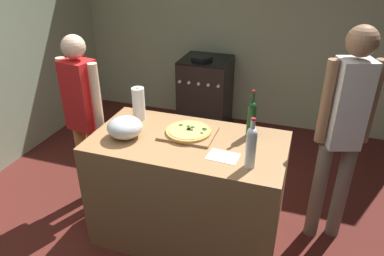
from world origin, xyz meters
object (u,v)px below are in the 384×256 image
at_px(person_in_stripes, 84,114).
at_px(person_in_red, 344,126).
at_px(pizza, 189,131).
at_px(mixing_bowl, 125,127).
at_px(paper_towel_roll, 139,104).
at_px(stove, 205,94).
at_px(wine_bottle_green, 251,117).
at_px(wine_bottle_clear, 251,146).

bearing_deg(person_in_stripes, person_in_red, 6.09).
xyz_separation_m(pizza, mixing_bowl, (-0.43, -0.19, 0.05)).
height_order(paper_towel_roll, person_in_stripes, person_in_stripes).
relative_size(pizza, paper_towel_roll, 1.26).
height_order(pizza, person_in_stripes, person_in_stripes).
height_order(paper_towel_roll, stove, paper_towel_roll).
height_order(pizza, wine_bottle_green, wine_bottle_green).
distance_m(mixing_bowl, wine_bottle_clear, 0.96).
distance_m(pizza, stove, 1.97).
distance_m(mixing_bowl, person_in_red, 1.59).
bearing_deg(person_in_stripes, stove, 73.19).
height_order(mixing_bowl, wine_bottle_green, wine_bottle_green).
height_order(wine_bottle_green, person_in_red, person_in_red).
distance_m(pizza, person_in_red, 1.13).
distance_m(paper_towel_roll, wine_bottle_green, 0.91).
bearing_deg(stove, person_in_red, -46.40).
relative_size(mixing_bowl, paper_towel_roll, 0.96).
xyz_separation_m(wine_bottle_green, wine_bottle_clear, (0.07, -0.42, 0.00)).
relative_size(person_in_stripes, person_in_red, 0.90).
relative_size(stove, person_in_stripes, 0.61).
bearing_deg(person_in_red, person_in_stripes, -173.91).
xyz_separation_m(paper_towel_roll, person_in_stripes, (-0.49, -0.07, -0.13)).
xyz_separation_m(pizza, stove, (-0.42, 1.86, -0.47)).
height_order(pizza, wine_bottle_clear, wine_bottle_clear).
relative_size(wine_bottle_green, person_in_red, 0.21).
relative_size(mixing_bowl, person_in_stripes, 0.17).
bearing_deg(mixing_bowl, stove, 89.55).
height_order(pizza, stove, stove).
distance_m(paper_towel_roll, wine_bottle_clear, 1.07).
relative_size(pizza, wine_bottle_clear, 0.98).
bearing_deg(stove, pizza, -77.39).
bearing_deg(paper_towel_roll, person_in_stripes, -172.18).
bearing_deg(paper_towel_roll, pizza, -15.19).
bearing_deg(paper_towel_roll, mixing_bowl, -83.25).
xyz_separation_m(wine_bottle_green, stove, (-0.86, 1.73, -0.59)).
bearing_deg(wine_bottle_green, pizza, -163.73).
relative_size(pizza, wine_bottle_green, 0.94).
bearing_deg(wine_bottle_clear, person_in_red, 44.55).
xyz_separation_m(wine_bottle_green, person_in_stripes, (-1.41, -0.07, -0.15)).
bearing_deg(paper_towel_roll, wine_bottle_clear, -22.75).
bearing_deg(person_in_red, mixing_bowl, -163.06).
bearing_deg(wine_bottle_clear, pizza, 151.04).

